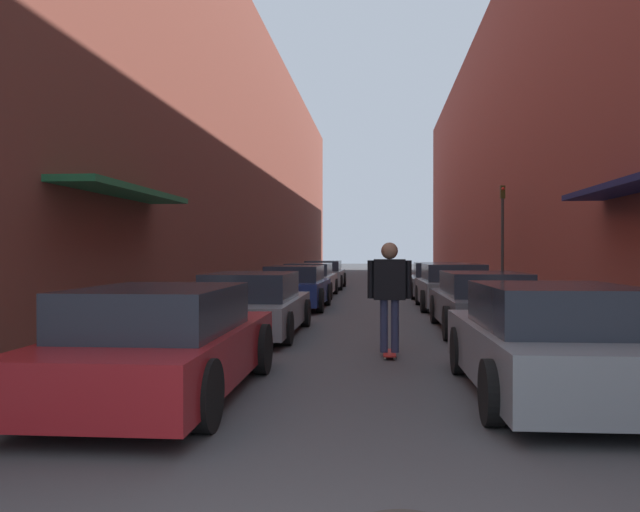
# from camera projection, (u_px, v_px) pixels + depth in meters

# --- Properties ---
(ground) EXTENTS (124.66, 124.66, 0.00)m
(ground) POSITION_uv_depth(u_px,v_px,m) (374.00, 295.00, 24.57)
(ground) COLOR #424244
(curb_strip_left) EXTENTS (1.80, 56.67, 0.12)m
(curb_strip_left) POSITION_uv_depth(u_px,v_px,m) (288.00, 285.00, 30.62)
(curb_strip_left) COLOR gray
(curb_strip_left) RESTS_ON ground
(curb_strip_right) EXTENTS (1.80, 56.67, 0.12)m
(curb_strip_right) POSITION_uv_depth(u_px,v_px,m) (464.00, 286.00, 29.81)
(curb_strip_right) COLOR gray
(curb_strip_right) RESTS_ON ground
(building_row_left) EXTENTS (4.90, 56.67, 12.36)m
(building_row_left) POSITION_uv_depth(u_px,v_px,m) (230.00, 161.00, 30.85)
(building_row_left) COLOR brown
(building_row_left) RESTS_ON ground
(building_row_right) EXTENTS (4.90, 56.67, 12.97)m
(building_row_right) POSITION_uv_depth(u_px,v_px,m) (527.00, 151.00, 29.48)
(building_row_right) COLOR brown
(building_row_right) RESTS_ON ground
(parked_car_left_0) EXTENTS (1.97, 4.57, 1.31)m
(parked_car_left_0) POSITION_uv_depth(u_px,v_px,m) (164.00, 343.00, 7.33)
(parked_car_left_0) COLOR maroon
(parked_car_left_0) RESTS_ON ground
(parked_car_left_1) EXTENTS (1.99, 4.62, 1.28)m
(parked_car_left_1) POSITION_uv_depth(u_px,v_px,m) (253.00, 305.00, 12.83)
(parked_car_left_1) COLOR gray
(parked_car_left_1) RESTS_ON ground
(parked_car_left_2) EXTENTS (1.88, 3.93, 1.29)m
(parked_car_left_2) POSITION_uv_depth(u_px,v_px,m) (296.00, 288.00, 18.61)
(parked_car_left_2) COLOR navy
(parked_car_left_2) RESTS_ON ground
(parked_car_left_3) EXTENTS (1.92, 4.68, 1.27)m
(parked_car_left_3) POSITION_uv_depth(u_px,v_px,m) (310.00, 280.00, 23.59)
(parked_car_left_3) COLOR silver
(parked_car_left_3) RESTS_ON ground
(parked_car_left_4) EXTENTS (1.88, 4.50, 1.29)m
(parked_car_left_4) POSITION_uv_depth(u_px,v_px,m) (324.00, 275.00, 28.87)
(parked_car_left_4) COLOR gray
(parked_car_left_4) RESTS_ON ground
(parked_car_right_0) EXTENTS (1.99, 4.24, 1.34)m
(parked_car_right_0) POSITION_uv_depth(u_px,v_px,m) (552.00, 343.00, 7.29)
(parked_car_right_0) COLOR gray
(parked_car_right_0) RESTS_ON ground
(parked_car_right_1) EXTENTS (1.92, 4.73, 1.28)m
(parked_car_right_1) POSITION_uv_depth(u_px,v_px,m) (482.00, 303.00, 13.28)
(parked_car_right_1) COLOR #515459
(parked_car_right_1) RESTS_ON ground
(parked_car_right_2) EXTENTS (2.04, 4.03, 1.35)m
(parked_car_right_2) POSITION_uv_depth(u_px,v_px,m) (453.00, 287.00, 18.58)
(parked_car_right_2) COLOR gray
(parked_car_right_2) RESTS_ON ground
(parked_car_right_3) EXTENTS (2.06, 4.40, 1.30)m
(parked_car_right_3) POSITION_uv_depth(u_px,v_px,m) (437.00, 281.00, 23.37)
(parked_car_right_3) COLOR #515459
(parked_car_right_3) RESTS_ON ground
(skateboarder) EXTENTS (0.72, 0.78, 1.87)m
(skateboarder) POSITION_uv_depth(u_px,v_px,m) (389.00, 286.00, 10.15)
(skateboarder) COLOR #B2231E
(skateboarder) RESTS_ON ground
(traffic_light) EXTENTS (0.16, 0.22, 3.90)m
(traffic_light) POSITION_uv_depth(u_px,v_px,m) (503.00, 229.00, 21.75)
(traffic_light) COLOR #2D2D2D
(traffic_light) RESTS_ON curb_strip_right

